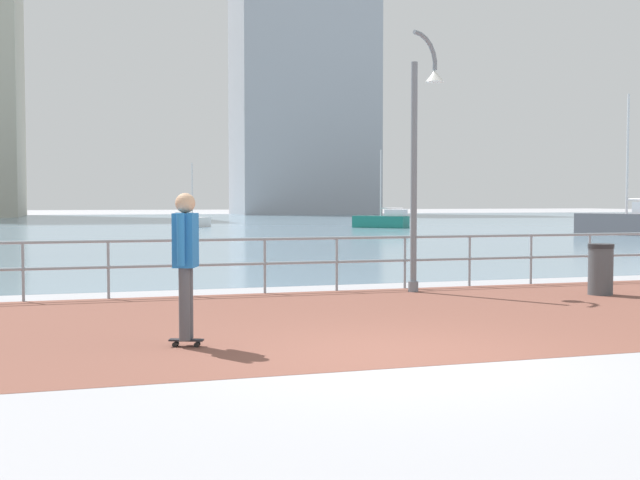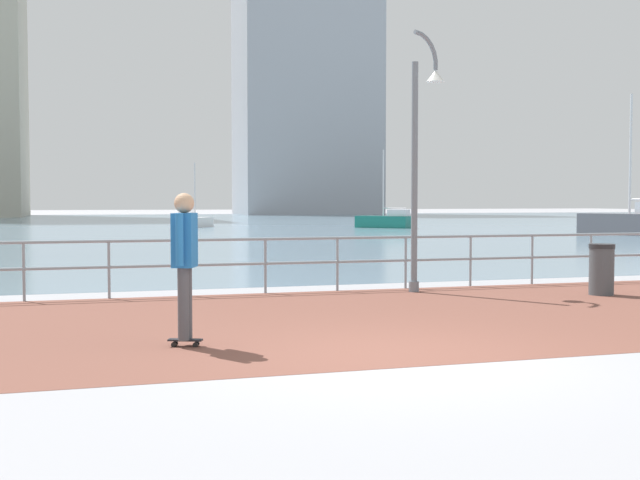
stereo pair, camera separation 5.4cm
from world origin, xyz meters
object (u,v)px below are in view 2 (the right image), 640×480
(skateboarder, at_px, (185,254))
(trash_bin, at_px, (602,269))
(sailboat_yellow, at_px, (385,220))
(sailboat_blue, at_px, (194,221))
(lamppost, at_px, (421,148))
(sailboat_gray, at_px, (633,222))

(skateboarder, xyz_separation_m, trash_bin, (7.89, 3.02, -0.62))
(skateboarder, height_order, sailboat_yellow, sailboat_yellow)
(sailboat_blue, bearing_deg, trash_bin, -87.15)
(lamppost, distance_m, sailboat_gray, 28.35)
(sailboat_blue, height_order, sailboat_yellow, sailboat_yellow)
(skateboarder, height_order, trash_bin, skateboarder)
(trash_bin, relative_size, sailboat_gray, 0.13)
(trash_bin, distance_m, sailboat_yellow, 36.28)
(trash_bin, xyz_separation_m, sailboat_gray, (17.32, 21.26, 0.20))
(sailboat_blue, relative_size, sailboat_gray, 0.59)
(lamppost, relative_size, skateboarder, 2.71)
(sailboat_blue, height_order, sailboat_gray, sailboat_gray)
(skateboarder, xyz_separation_m, sailboat_gray, (25.22, 24.28, -0.42))
(lamppost, distance_m, trash_bin, 3.95)
(trash_bin, height_order, sailboat_blue, sailboat_blue)
(sailboat_yellow, height_order, sailboat_gray, sailboat_gray)
(sailboat_blue, bearing_deg, skateboarder, -97.93)
(skateboarder, bearing_deg, trash_bin, 20.92)
(trash_bin, bearing_deg, lamppost, 152.74)
(trash_bin, height_order, sailboat_yellow, sailboat_yellow)
(skateboarder, distance_m, sailboat_yellow, 41.83)
(trash_bin, relative_size, sailboat_yellow, 0.19)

